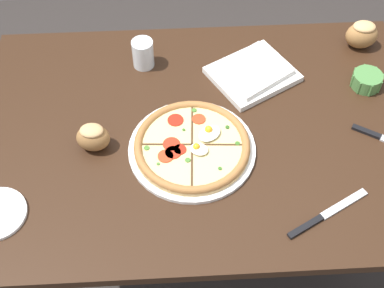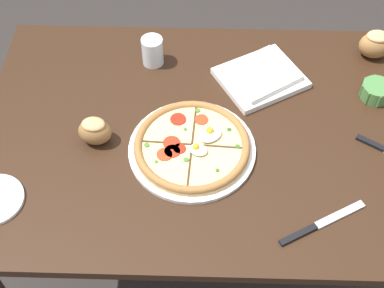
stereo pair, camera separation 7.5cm
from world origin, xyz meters
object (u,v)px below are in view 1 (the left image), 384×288
(pizza, at_px, (192,146))
(bread_piece_near, at_px, (93,137))
(ramekin_bowl, at_px, (367,80))
(napkin_folded, at_px, (253,73))
(bread_piece_mid, at_px, (362,34))
(knife_spare, at_px, (327,214))
(dining_table, at_px, (203,149))
(water_glass, at_px, (143,55))

(pizza, distance_m, bread_piece_near, 0.27)
(ramekin_bowl, height_order, bread_piece_near, bread_piece_near)
(napkin_folded, height_order, bread_piece_mid, bread_piece_mid)
(napkin_folded, distance_m, bread_piece_near, 0.54)
(ramekin_bowl, relative_size, knife_spare, 0.42)
(ramekin_bowl, height_order, bread_piece_mid, bread_piece_mid)
(ramekin_bowl, bearing_deg, napkin_folded, 170.28)
(pizza, distance_m, knife_spare, 0.40)
(bread_piece_near, bearing_deg, knife_spare, -22.81)
(dining_table, height_order, ramekin_bowl, ramekin_bowl)
(dining_table, bearing_deg, pizza, -117.01)
(dining_table, distance_m, bread_piece_near, 0.34)
(pizza, height_order, knife_spare, pizza)
(bread_piece_near, height_order, water_glass, water_glass)
(dining_table, xyz_separation_m, bread_piece_mid, (0.54, 0.33, 0.14))
(dining_table, bearing_deg, bread_piece_near, -171.39)
(dining_table, distance_m, water_glass, 0.36)
(napkin_folded, xyz_separation_m, bread_piece_near, (-0.48, -0.25, 0.03))
(water_glass, bearing_deg, dining_table, -58.33)
(napkin_folded, relative_size, water_glass, 3.34)
(water_glass, bearing_deg, bread_piece_mid, 4.05)
(ramekin_bowl, height_order, knife_spare, ramekin_bowl)
(bread_piece_near, height_order, bread_piece_mid, bread_piece_mid)
(dining_table, relative_size, pizza, 3.67)
(water_glass, bearing_deg, pizza, -69.26)
(ramekin_bowl, distance_m, bread_piece_mid, 0.19)
(bread_piece_mid, bearing_deg, ramekin_bowl, -97.93)
(pizza, distance_m, napkin_folded, 0.35)
(bread_piece_mid, bearing_deg, dining_table, -148.34)
(napkin_folded, height_order, water_glass, water_glass)
(bread_piece_near, height_order, knife_spare, bread_piece_near)
(ramekin_bowl, relative_size, bread_piece_near, 0.97)
(knife_spare, bearing_deg, water_glass, 100.07)
(pizza, xyz_separation_m, bread_piece_near, (-0.27, 0.03, 0.02))
(pizza, distance_m, ramekin_bowl, 0.59)
(napkin_folded, distance_m, water_glass, 0.35)
(pizza, height_order, bread_piece_mid, bread_piece_mid)
(bread_piece_mid, distance_m, water_glass, 0.71)
(bread_piece_mid, bearing_deg, bread_piece_near, -155.96)
(pizza, xyz_separation_m, napkin_folded, (0.21, 0.28, -0.00))
(ramekin_bowl, bearing_deg, bread_piece_near, -166.65)
(ramekin_bowl, bearing_deg, pizza, -157.89)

